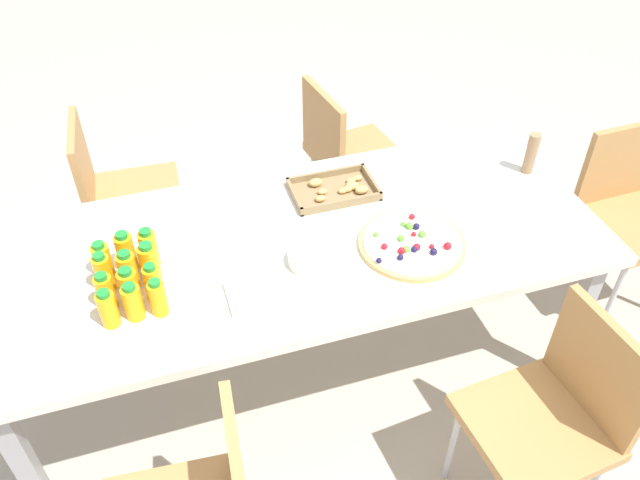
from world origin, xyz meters
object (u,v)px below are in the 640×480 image
object	(u,v)px
fruit_pizza	(412,243)
cardboard_tube	(531,153)
plate_stack	(313,258)
juice_bottle_9	(103,260)
juice_bottle_2	(158,298)
juice_bottle_4	(129,287)
snack_tray	(336,190)
chair_far_left	(118,189)
party_table	(298,253)
chair_near_right	(556,410)
juice_bottle_6	(104,273)
juice_bottle_8	(149,263)
juice_bottle_7	(128,270)
juice_bottle_11	(149,248)
juice_bottle_1	(133,302)
chair_far_right	(345,150)
napkin_stack	(251,294)
juice_bottle_5	(153,282)
juice_bottle_0	(108,309)
juice_bottle_3	(105,292)
juice_bottle_10	(126,252)
chair_end	(629,206)

from	to	relation	value
fruit_pizza	cardboard_tube	world-z (taller)	cardboard_tube
plate_stack	juice_bottle_9	bearing A→B (deg)	166.71
juice_bottle_2	juice_bottle_4	world-z (taller)	juice_bottle_4
juice_bottle_2	snack_tray	world-z (taller)	juice_bottle_2
chair_far_left	fruit_pizza	size ratio (longest dim) A/B	2.25
party_table	snack_tray	world-z (taller)	snack_tray
chair_near_right	juice_bottle_9	distance (m)	1.51
chair_near_right	juice_bottle_6	distance (m)	1.47
juice_bottle_8	plate_stack	xyz separation A→B (m)	(0.52, -0.08, -0.05)
juice_bottle_7	plate_stack	bearing A→B (deg)	-7.50
juice_bottle_4	juice_bottle_11	bearing A→B (deg)	62.97
juice_bottle_1	juice_bottle_4	size ratio (longest dim) A/B	0.99
cardboard_tube	juice_bottle_6	bearing A→B (deg)	-174.48
party_table	snack_tray	distance (m)	0.32
chair_far_right	juice_bottle_7	world-z (taller)	juice_bottle_7
fruit_pizza	napkin_stack	bearing A→B (deg)	-173.60
juice_bottle_5	napkin_stack	xyz separation A→B (m)	(0.29, -0.09, -0.05)
juice_bottle_9	napkin_stack	distance (m)	0.50
plate_stack	juice_bottle_5	bearing A→B (deg)	179.87
juice_bottle_5	juice_bottle_8	distance (m)	0.08
juice_bottle_2	snack_tray	distance (m)	0.83
juice_bottle_7	snack_tray	size ratio (longest dim) A/B	0.44
juice_bottle_2	juice_bottle_0	bearing A→B (deg)	-179.74
juice_bottle_6	juice_bottle_11	xyz separation A→B (m)	(0.15, 0.07, 0.00)
juice_bottle_0	juice_bottle_6	distance (m)	0.16
juice_bottle_5	juice_bottle_6	xyz separation A→B (m)	(-0.14, 0.08, 0.01)
party_table	cardboard_tube	bearing A→B (deg)	6.75
juice_bottle_3	cardboard_tube	distance (m)	1.64
snack_tray	juice_bottle_7	bearing A→B (deg)	-161.28
fruit_pizza	napkin_stack	distance (m)	0.59
juice_bottle_6	juice_bottle_0	bearing A→B (deg)	-89.46
snack_tray	juice_bottle_5	bearing A→B (deg)	-154.45
party_table	juice_bottle_0	xyz separation A→B (m)	(-0.64, -0.20, 0.13)
juice_bottle_6	juice_bottle_11	bearing A→B (deg)	25.58
chair_near_right	juice_bottle_3	bearing A→B (deg)	57.74
party_table	plate_stack	bearing A→B (deg)	-81.59
juice_bottle_7	juice_bottle_11	distance (m)	0.11
juice_bottle_5	juice_bottle_0	bearing A→B (deg)	-152.78
juice_bottle_10	chair_end	bearing A→B (deg)	-0.12
juice_bottle_1	juice_bottle_5	bearing A→B (deg)	44.35
chair_end	juice_bottle_4	size ratio (longest dim) A/B	6.11
juice_bottle_3	juice_bottle_11	size ratio (longest dim) A/B	0.92
juice_bottle_11	juice_bottle_6	bearing A→B (deg)	-154.42
juice_bottle_5	fruit_pizza	distance (m)	0.87
juice_bottle_3	juice_bottle_2	bearing A→B (deg)	-26.71
juice_bottle_1	juice_bottle_2	xyz separation A→B (m)	(0.07, -0.01, 0.00)
chair_end	napkin_stack	xyz separation A→B (m)	(-1.69, -0.25, 0.23)
juice_bottle_6	juice_bottle_8	xyz separation A→B (m)	(0.14, -0.00, 0.00)
juice_bottle_0	juice_bottle_11	world-z (taller)	juice_bottle_11
party_table	chair_near_right	bearing A→B (deg)	-51.58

